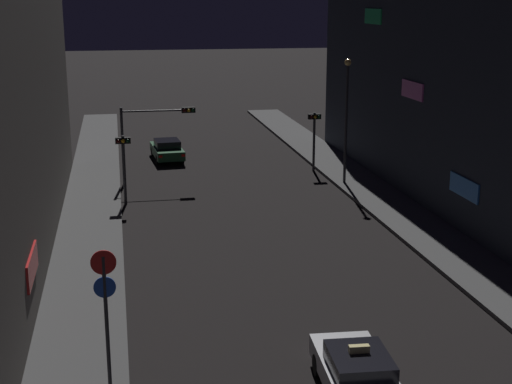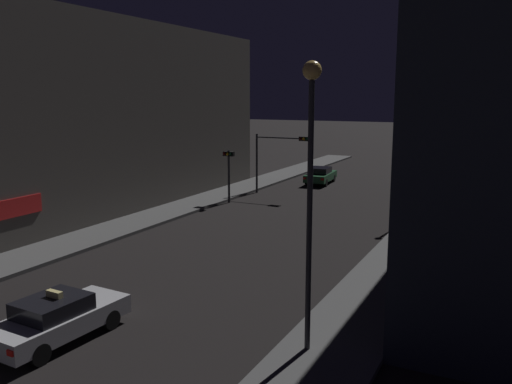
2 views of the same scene
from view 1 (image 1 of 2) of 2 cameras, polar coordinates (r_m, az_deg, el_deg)
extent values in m
cube|color=#4C4C4C|center=(40.88, -12.47, -0.62)|extent=(2.99, 61.00, 0.18)
cube|color=#4C4C4C|center=(43.15, 8.40, 0.38)|extent=(2.99, 61.00, 0.18)
cube|color=red|center=(25.36, -16.87, -5.48)|extent=(0.08, 2.80, 0.90)
cube|color=#282D38|center=(41.59, 16.71, 8.36)|extent=(7.23, 32.89, 12.99)
cube|color=#337FE5|center=(34.86, 15.75, 0.35)|extent=(0.08, 2.80, 0.90)
cube|color=#D859B2|center=(40.11, 11.97, 7.69)|extent=(0.08, 2.80, 0.90)
cube|color=#26CC66|center=(45.99, 9.02, 13.23)|extent=(0.08, 2.80, 0.90)
cube|color=#B7B7BC|center=(21.01, 7.79, -13.97)|extent=(2.08, 4.51, 0.60)
cube|color=black|center=(20.59, 7.99, -12.88)|extent=(1.71, 2.08, 0.50)
cylinder|color=black|center=(22.15, 4.79, -13.16)|extent=(0.26, 0.65, 0.64)
cylinder|color=black|center=(22.51, 8.88, -12.82)|extent=(0.26, 0.65, 0.64)
cube|color=#F4E08C|center=(20.51, 7.95, -11.89)|extent=(0.57, 0.22, 0.20)
cube|color=#1E512D|center=(50.58, -6.88, 3.16)|extent=(2.12, 4.52, 0.60)
cube|color=black|center=(50.28, -6.86, 3.73)|extent=(1.73, 2.09, 0.50)
cube|color=red|center=(48.31, -7.38, 2.72)|extent=(0.24, 0.08, 0.16)
cube|color=red|center=(48.52, -5.62, 2.82)|extent=(0.24, 0.08, 0.16)
cylinder|color=black|center=(51.87, -7.96, 3.07)|extent=(0.27, 0.65, 0.64)
cylinder|color=black|center=(52.08, -6.21, 3.18)|extent=(0.27, 0.65, 0.64)
cylinder|color=black|center=(49.22, -7.56, 2.46)|extent=(0.27, 0.65, 0.64)
cylinder|color=black|center=(49.44, -5.72, 2.57)|extent=(0.27, 0.65, 0.64)
cylinder|color=#2D2D33|center=(43.95, -10.24, 3.49)|extent=(0.16, 0.16, 4.56)
cylinder|color=#2D2D33|center=(43.67, -7.79, 6.22)|extent=(3.90, 0.10, 0.10)
cube|color=black|center=(43.81, -5.23, 6.32)|extent=(0.80, 0.28, 0.32)
sphere|color=#3F0C0C|center=(43.61, -5.53, 6.28)|extent=(0.20, 0.20, 0.20)
sphere|color=yellow|center=(43.64, -5.21, 6.29)|extent=(0.20, 0.20, 0.20)
sphere|color=#0C3319|center=(43.66, -4.88, 6.30)|extent=(0.20, 0.20, 0.20)
cylinder|color=#2D2D33|center=(39.71, -10.12, 1.67)|extent=(0.16, 0.16, 3.70)
cube|color=black|center=(39.39, -10.23, 3.93)|extent=(0.80, 0.28, 0.32)
sphere|color=#3F0C0C|center=(39.21, -10.59, 3.87)|extent=(0.20, 0.20, 0.20)
sphere|color=yellow|center=(39.21, -10.22, 3.89)|extent=(0.20, 0.20, 0.20)
sphere|color=#0C3319|center=(39.22, -9.86, 3.90)|extent=(0.20, 0.20, 0.20)
cylinder|color=#2D2D33|center=(46.90, 4.49, 3.87)|extent=(0.16, 0.16, 3.74)
cube|color=black|center=(46.62, 4.53, 5.82)|extent=(0.80, 0.28, 0.32)
sphere|color=#3F0C0C|center=(46.39, 4.29, 5.78)|extent=(0.20, 0.20, 0.20)
sphere|color=yellow|center=(46.45, 4.59, 5.79)|extent=(0.20, 0.20, 0.20)
sphere|color=#0C3319|center=(46.52, 4.89, 5.80)|extent=(0.20, 0.20, 0.20)
cylinder|color=#2D2D33|center=(19.41, -11.38, -10.94)|extent=(0.10, 0.10, 4.34)
cylinder|color=red|center=(18.61, -11.69, -5.34)|extent=(0.63, 0.03, 0.63)
cylinder|color=blue|center=(18.84, -11.59, -7.21)|extent=(0.55, 0.03, 0.55)
cylinder|color=#2D2D33|center=(43.10, 6.95, 5.14)|extent=(0.16, 0.16, 6.78)
sphere|color=#F9C666|center=(42.66, 7.10, 9.89)|extent=(0.38, 0.38, 0.38)
camera|label=2|loc=(19.67, 59.49, -2.11)|focal=37.82mm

